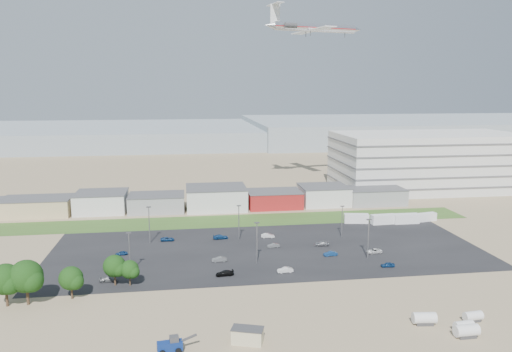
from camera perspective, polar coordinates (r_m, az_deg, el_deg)
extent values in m
plane|color=#867355|center=(122.41, 0.51, -11.44)|extent=(700.00, 700.00, 0.00)
cube|color=black|center=(141.73, 1.29, -8.39)|extent=(120.00, 50.00, 0.01)
cube|color=#395921|center=(171.46, -2.14, -5.12)|extent=(160.00, 16.00, 0.02)
cube|color=silver|center=(235.91, 18.95, 1.62)|extent=(80.00, 40.00, 25.00)
imported|color=silver|center=(142.34, 13.36, -8.34)|extent=(4.52, 2.49, 1.20)
imported|color=navy|center=(137.88, 8.50, -8.77)|extent=(3.84, 1.62, 1.23)
imported|color=navy|center=(132.73, 14.82, -9.77)|extent=(3.55, 1.61, 1.18)
imported|color=black|center=(123.07, -3.60, -11.02)|extent=(4.51, 2.16, 1.27)
imported|color=#595B5E|center=(132.45, -4.21, -9.47)|extent=(3.91, 1.45, 1.28)
imported|color=navy|center=(141.86, -15.12, -8.50)|extent=(3.40, 1.73, 1.11)
imported|color=navy|center=(151.33, -4.07, -6.95)|extent=(4.72, 2.38, 1.31)
imported|color=#595B5E|center=(143.34, 2.02, -7.94)|extent=(3.65, 1.58, 1.17)
imported|color=navy|center=(151.43, -10.10, -7.11)|extent=(4.07, 1.89, 1.13)
imported|color=#595B5E|center=(124.22, -16.51, -11.25)|extent=(4.19, 1.90, 1.19)
imported|color=silver|center=(152.25, 1.37, -6.82)|extent=(4.09, 1.74, 1.31)
imported|color=#A5A5AA|center=(145.85, 7.49, -7.68)|extent=(4.48, 2.15, 1.26)
imported|color=silver|center=(125.03, 3.35, -10.67)|extent=(3.96, 1.54, 1.29)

